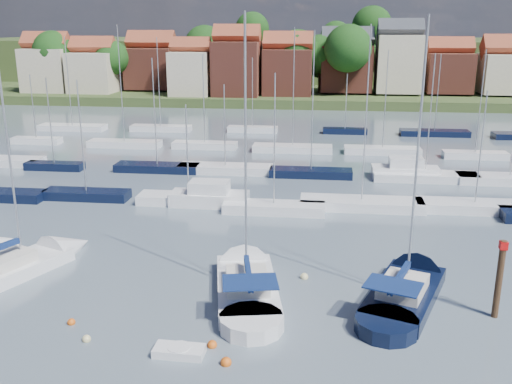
# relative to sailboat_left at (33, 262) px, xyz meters

# --- Properties ---
(ground) EXTENTS (260.00, 260.00, 0.00)m
(ground) POSITION_rel_sailboat_left_xyz_m (14.36, 34.88, -0.35)
(ground) COLOR #4D5C69
(ground) RESTS_ON ground
(sailboat_left) EXTENTS (7.24, 11.59, 15.41)m
(sailboat_left) POSITION_rel_sailboat_left_xyz_m (0.00, 0.00, 0.00)
(sailboat_left) COLOR silver
(sailboat_left) RESTS_ON ground
(sailboat_centre) EXTENTS (5.93, 13.60, 17.82)m
(sailboat_centre) POSITION_rel_sailboat_left_xyz_m (14.43, -0.65, -0.01)
(sailboat_centre) COLOR silver
(sailboat_centre) RESTS_ON ground
(sailboat_navy) EXTENTS (7.57, 13.10, 17.57)m
(sailboat_navy) POSITION_rel_sailboat_left_xyz_m (24.64, -0.58, -0.01)
(sailboat_navy) COLOR black
(sailboat_navy) RESTS_ON ground
(tender) EXTENTS (2.52, 1.23, 0.54)m
(tender) POSITION_rel_sailboat_left_xyz_m (12.35, -9.31, -0.15)
(tender) COLOR silver
(tender) RESTS_ON ground
(timber_piling) EXTENTS (0.40, 0.40, 6.77)m
(timber_piling) POSITION_rel_sailboat_left_xyz_m (28.81, -3.49, 1.01)
(timber_piling) COLOR #4C331E
(timber_piling) RESTS_ON ground
(buoy_b) EXTENTS (0.45, 0.45, 0.45)m
(buoy_b) POSITION_rel_sailboat_left_xyz_m (7.30, -8.61, -0.35)
(buoy_b) COLOR beige
(buoy_b) RESTS_ON ground
(buoy_c) EXTENTS (0.44, 0.44, 0.44)m
(buoy_c) POSITION_rel_sailboat_left_xyz_m (5.79, -7.05, -0.35)
(buoy_c) COLOR #D85914
(buoy_c) RESTS_ON ground
(buoy_d) EXTENTS (0.50, 0.50, 0.50)m
(buoy_d) POSITION_rel_sailboat_left_xyz_m (13.82, -8.39, -0.35)
(buoy_d) COLOR #D85914
(buoy_d) RESTS_ON ground
(buoy_e) EXTENTS (0.52, 0.52, 0.52)m
(buoy_e) POSITION_rel_sailboat_left_xyz_m (18.12, 0.30, -0.35)
(buoy_e) COLOR beige
(buoy_e) RESTS_ON ground
(buoy_f) EXTENTS (0.55, 0.55, 0.55)m
(buoy_f) POSITION_rel_sailboat_left_xyz_m (23.58, -6.34, -0.35)
(buoy_f) COLOR beige
(buoy_f) RESTS_ON ground
(buoy_g) EXTENTS (0.54, 0.54, 0.54)m
(buoy_g) POSITION_rel_sailboat_left_xyz_m (14.77, -9.84, -0.35)
(buoy_g) COLOR #D85914
(buoy_g) RESTS_ON ground
(marina_field) EXTENTS (79.62, 41.41, 15.93)m
(marina_field) POSITION_rel_sailboat_left_xyz_m (16.27, 30.02, 0.08)
(marina_field) COLOR silver
(marina_field) RESTS_ON ground
(far_shore_town) EXTENTS (212.46, 90.00, 22.27)m
(far_shore_town) POSITION_rel_sailboat_left_xyz_m (16.59, 127.54, 4.25)
(far_shore_town) COLOR #404F27
(far_shore_town) RESTS_ON ground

